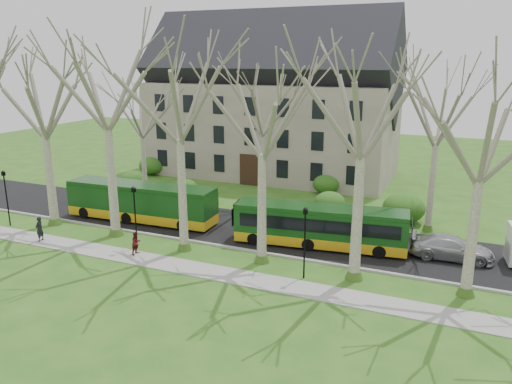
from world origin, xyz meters
TOP-DOWN VIEW (x-y plane):
  - ground at (0.00, 0.00)m, footprint 120.00×120.00m
  - sidewalk at (0.00, -2.50)m, footprint 70.00×2.00m
  - road at (0.00, 5.50)m, footprint 80.00×8.00m
  - curb at (0.00, 1.50)m, footprint 80.00×0.25m
  - building at (-6.00, 24.00)m, footprint 26.50×12.20m
  - tree_row_verge at (0.00, 0.30)m, footprint 49.00×7.00m
  - tree_row_far at (-1.33, 11.00)m, footprint 33.00×7.00m
  - lamp_row at (-0.00, -1.00)m, footprint 36.22×0.22m
  - hedges at (-4.67, 14.00)m, footprint 30.60×8.60m
  - bus_lead at (-9.21, 4.03)m, footprint 12.44×3.19m
  - bus_follow at (5.40, 4.27)m, footprint 11.86×3.87m
  - sedan at (13.89, 5.45)m, footprint 5.30×2.40m
  - pedestrian_a at (-13.08, -2.69)m, footprint 0.51×0.70m
  - pedestrian_b at (-5.30, -1.98)m, footprint 0.64×0.79m

SIDE VIEW (x-z plane):
  - ground at x=0.00m, z-range 0.00..0.00m
  - sidewalk at x=0.00m, z-range 0.00..0.06m
  - road at x=0.00m, z-range 0.00..0.06m
  - curb at x=0.00m, z-range 0.00..0.14m
  - sedan at x=13.89m, z-range 0.06..1.56m
  - pedestrian_b at x=-5.30m, z-range 0.06..1.58m
  - pedestrian_a at x=-13.08m, z-range 0.06..1.85m
  - hedges at x=-4.67m, z-range 0.00..2.00m
  - bus_follow at x=5.40m, z-range 0.06..2.97m
  - bus_lead at x=-9.21m, z-range 0.06..3.14m
  - lamp_row at x=0.00m, z-range 0.42..4.72m
  - tree_row_far at x=-1.33m, z-range 0.00..12.00m
  - tree_row_verge at x=0.00m, z-range 0.00..14.00m
  - building at x=-6.00m, z-range 0.07..16.07m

